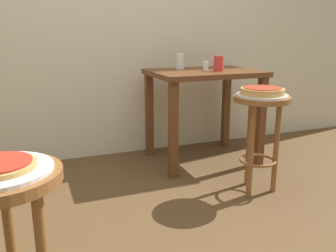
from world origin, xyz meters
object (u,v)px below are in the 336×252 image
object	(u,v)px
pizza_middle	(262,91)
condiment_shaker	(206,66)
stool_middle	(260,122)
serving_plate_middle	(262,95)
dining_table	(204,88)
cup_near_edge	(219,63)
cup_far_edge	(180,61)
stool_foreground	(5,226)

from	to	relation	value
pizza_middle	condiment_shaker	xyz separation A→B (m)	(-0.07, 0.67, 0.11)
stool_middle	serving_plate_middle	size ratio (longest dim) A/B	1.98
pizza_middle	condiment_shaker	bearing A→B (deg)	95.64
dining_table	cup_near_edge	distance (m)	0.23
condiment_shaker	cup_far_edge	bearing A→B (deg)	125.41
pizza_middle	condiment_shaker	world-z (taller)	condiment_shaker
dining_table	condiment_shaker	world-z (taller)	condiment_shaker
stool_middle	pizza_middle	bearing A→B (deg)	-165.96
cup_near_edge	pizza_middle	bearing A→B (deg)	-91.31
stool_foreground	condiment_shaker	xyz separation A→B (m)	(1.45, 1.49, 0.32)
serving_plate_middle	pizza_middle	distance (m)	0.03
stool_foreground	pizza_middle	size ratio (longest dim) A/B	2.37
stool_middle	serving_plate_middle	world-z (taller)	serving_plate_middle
dining_table	cup_near_edge	xyz separation A→B (m)	(0.08, -0.09, 0.20)
dining_table	cup_far_edge	size ratio (longest dim) A/B	6.77
dining_table	pizza_middle	bearing A→B (deg)	-84.61
stool_middle	serving_plate_middle	bearing A→B (deg)	-165.96
pizza_middle	stool_foreground	bearing A→B (deg)	-151.80
serving_plate_middle	condiment_shaker	distance (m)	0.69
stool_middle	dining_table	size ratio (longest dim) A/B	0.77
dining_table	cup_near_edge	bearing A→B (deg)	-48.89
cup_near_edge	dining_table	bearing A→B (deg)	131.11
stool_middle	serving_plate_middle	distance (m)	0.18
serving_plate_middle	dining_table	xyz separation A→B (m)	(-0.07, 0.70, -0.04)
stool_foreground	stool_middle	distance (m)	1.72
pizza_middle	cup_far_edge	bearing A→B (deg)	103.32
stool_middle	cup_near_edge	xyz separation A→B (m)	(0.01, 0.61, 0.34)
cup_near_edge	cup_far_edge	bearing A→B (deg)	130.10
pizza_middle	dining_table	world-z (taller)	dining_table
serving_plate_middle	cup_far_edge	xyz separation A→B (m)	(-0.21, 0.87, 0.16)
cup_near_edge	condiment_shaker	bearing A→B (deg)	141.07
dining_table	cup_near_edge	world-z (taller)	cup_near_edge
cup_near_edge	condiment_shaker	world-z (taller)	cup_near_edge
stool_middle	condiment_shaker	distance (m)	0.75
serving_plate_middle	cup_near_edge	world-z (taller)	cup_near_edge
stool_middle	cup_near_edge	world-z (taller)	cup_near_edge
stool_foreground	dining_table	xyz separation A→B (m)	(1.45, 1.51, 0.14)
dining_table	condiment_shaker	bearing A→B (deg)	-90.96
cup_far_edge	cup_near_edge	bearing A→B (deg)	-49.90
dining_table	cup_near_edge	size ratio (longest dim) A/B	7.28
pizza_middle	dining_table	size ratio (longest dim) A/B	0.32
pizza_middle	cup_far_edge	size ratio (longest dim) A/B	2.18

